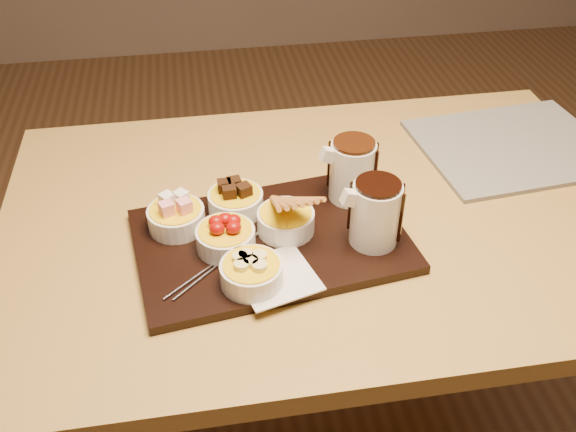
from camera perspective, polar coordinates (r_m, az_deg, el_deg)
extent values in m
cube|color=#B89044|center=(1.21, 3.34, -0.32)|extent=(1.20, 0.80, 0.04)
cylinder|color=#B89044|center=(1.72, -17.57, -4.97)|extent=(0.06, 0.06, 0.71)
cylinder|color=#B89044|center=(1.86, 17.18, -1.27)|extent=(0.06, 0.06, 0.71)
cube|color=black|center=(1.12, -1.52, -2.22)|extent=(0.50, 0.36, 0.02)
cube|color=white|center=(1.03, -1.07, -5.41)|extent=(0.15, 0.15, 0.00)
cylinder|color=white|center=(1.14, -9.89, -0.21)|extent=(0.10, 0.10, 0.04)
cylinder|color=white|center=(1.16, -4.67, 1.22)|extent=(0.10, 0.10, 0.04)
cylinder|color=white|center=(1.08, -5.56, -2.05)|extent=(0.10, 0.10, 0.04)
cylinder|color=white|center=(1.11, -0.20, -0.50)|extent=(0.10, 0.10, 0.04)
cylinder|color=white|center=(1.01, -3.26, -5.15)|extent=(0.10, 0.10, 0.04)
cylinder|color=silver|center=(1.08, 7.78, 0.17)|extent=(0.09, 0.09, 0.11)
cylinder|color=silver|center=(1.18, 5.72, 3.98)|extent=(0.09, 0.09, 0.11)
cube|color=beige|center=(1.46, 19.38, 5.87)|extent=(0.42, 0.35, 0.01)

